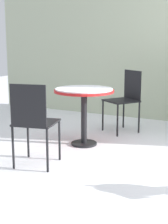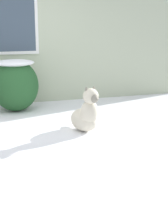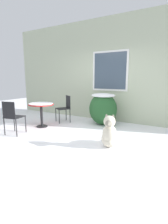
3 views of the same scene
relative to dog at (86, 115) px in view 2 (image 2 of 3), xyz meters
The scene contains 4 objects.
ground_plane 1.05m from the dog, behind, with size 16.00×16.00×0.00m, color white.
house_wall 2.83m from the dog, 114.28° to the left, with size 8.00×0.10×3.36m.
shrub_left 1.86m from the dog, 119.39° to the left, with size 0.88×0.73×0.98m.
dog is the anchor object (origin of this frame).
Camera 2 is at (-0.49, -4.91, 1.68)m, focal length 55.00 mm.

